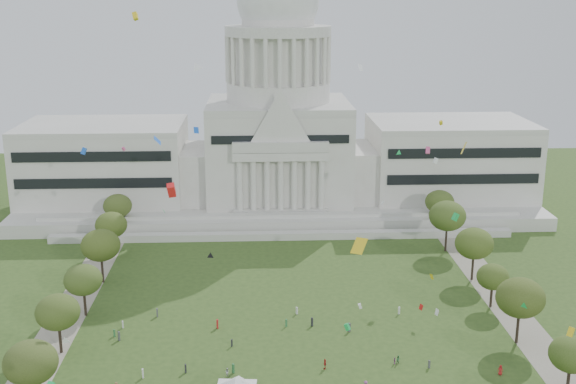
# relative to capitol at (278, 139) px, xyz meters

# --- Properties ---
(capitol) EXTENTS (160.00, 64.50, 91.30)m
(capitol) POSITION_rel_capitol_xyz_m (0.00, 0.00, 0.00)
(capitol) COLOR beige
(capitol) RESTS_ON ground
(path_left) EXTENTS (8.00, 160.00, 0.04)m
(path_left) POSITION_rel_capitol_xyz_m (-48.00, -83.59, -22.28)
(path_left) COLOR gray
(path_left) RESTS_ON ground
(path_right) EXTENTS (8.00, 160.00, 0.04)m
(path_right) POSITION_rel_capitol_xyz_m (48.00, -83.59, -22.28)
(path_right) COLOR gray
(path_right) RESTS_ON ground
(row_tree_l_1) EXTENTS (8.86, 8.86, 12.59)m
(row_tree_l_1) POSITION_rel_capitol_xyz_m (-44.07, -116.55, -13.34)
(row_tree_l_1) COLOR black
(row_tree_l_1) RESTS_ON ground
(row_tree_r_1) EXTENTS (7.58, 7.58, 10.78)m
(row_tree_r_1) POSITION_rel_capitol_xyz_m (46.22, -115.34, -14.64)
(row_tree_r_1) COLOR black
(row_tree_r_1) RESTS_ON ground
(row_tree_l_2) EXTENTS (8.42, 8.42, 11.97)m
(row_tree_l_2) POSITION_rel_capitol_xyz_m (-45.04, -96.29, -13.79)
(row_tree_l_2) COLOR black
(row_tree_l_2) RESTS_ON ground
(row_tree_r_2) EXTENTS (9.55, 9.55, 13.58)m
(row_tree_r_2) POSITION_rel_capitol_xyz_m (44.17, -96.15, -12.64)
(row_tree_r_2) COLOR black
(row_tree_r_2) RESTS_ON ground
(row_tree_l_3) EXTENTS (8.12, 8.12, 11.55)m
(row_tree_l_3) POSITION_rel_capitol_xyz_m (-44.09, -79.67, -14.09)
(row_tree_l_3) COLOR black
(row_tree_l_3) RESTS_ON ground
(row_tree_r_3) EXTENTS (7.01, 7.01, 9.98)m
(row_tree_r_3) POSITION_rel_capitol_xyz_m (44.40, -79.10, -15.21)
(row_tree_r_3) COLOR black
(row_tree_r_3) RESTS_ON ground
(row_tree_l_4) EXTENTS (9.29, 9.29, 13.21)m
(row_tree_l_4) POSITION_rel_capitol_xyz_m (-44.08, -61.17, -12.90)
(row_tree_l_4) COLOR black
(row_tree_l_4) RESTS_ON ground
(row_tree_r_4) EXTENTS (9.19, 9.19, 13.06)m
(row_tree_r_4) POSITION_rel_capitol_xyz_m (44.76, -63.55, -13.01)
(row_tree_r_4) COLOR black
(row_tree_r_4) RESTS_ON ground
(row_tree_l_5) EXTENTS (8.33, 8.33, 11.85)m
(row_tree_l_5) POSITION_rel_capitol_xyz_m (-45.22, -42.58, -13.88)
(row_tree_l_5) COLOR black
(row_tree_l_5) RESTS_ON ground
(row_tree_r_5) EXTENTS (9.82, 9.82, 13.96)m
(row_tree_r_5) POSITION_rel_capitol_xyz_m (43.49, -43.40, -12.37)
(row_tree_r_5) COLOR black
(row_tree_r_5) RESTS_ON ground
(row_tree_l_6) EXTENTS (8.19, 8.19, 11.64)m
(row_tree_l_6) POSITION_rel_capitol_xyz_m (-46.87, -24.45, -14.02)
(row_tree_l_6) COLOR black
(row_tree_l_6) RESTS_ON ground
(row_tree_r_6) EXTENTS (8.42, 8.42, 11.97)m
(row_tree_r_6) POSITION_rel_capitol_xyz_m (45.96, -25.46, -13.79)
(row_tree_r_6) COLOR black
(row_tree_r_6) RESTS_ON ground
(event_tent) EXTENTS (10.01, 10.01, 5.18)m
(event_tent) POSITION_rel_capitol_xyz_m (-10.86, -116.08, -18.28)
(event_tent) COLOR #4C4C4C
(event_tent) RESTS_ON ground
(person_0) EXTENTS (1.12, 0.95, 1.95)m
(person_0) POSITION_rel_capitol_xyz_m (36.87, -108.30, -21.32)
(person_0) COLOR #B21E1E
(person_0) RESTS_ON ground
(person_2) EXTENTS (0.90, 0.67, 1.65)m
(person_2) POSITION_rel_capitol_xyz_m (19.16, -103.37, -21.47)
(person_2) COLOR #33723F
(person_2) RESTS_ON ground
(person_4) EXTENTS (0.64, 1.18, 2.00)m
(person_4) POSITION_rel_capitol_xyz_m (5.23, -104.73, -21.29)
(person_4) COLOR #B21E1E
(person_4) RESTS_ON ground
(person_8) EXTENTS (0.93, 0.85, 1.62)m
(person_8) POSITION_rel_capitol_xyz_m (-12.71, -106.55, -21.48)
(person_8) COLOR silver
(person_8) RESTS_ON ground
(person_10) EXTENTS (0.45, 0.81, 1.37)m
(person_10) POSITION_rel_capitol_xyz_m (18.43, -103.51, -21.61)
(person_10) COLOR #994C8C
(person_10) RESTS_ON ground
(distant_crowd) EXTENTS (61.01, 39.59, 1.95)m
(distant_crowd) POSITION_rel_capitol_xyz_m (-13.17, -99.56, -21.41)
(distant_crowd) COLOR olive
(distant_crowd) RESTS_ON ground
(kite_swarm) EXTENTS (84.10, 97.90, 61.14)m
(kite_swarm) POSITION_rel_capitol_xyz_m (2.78, -107.99, 8.64)
(kite_swarm) COLOR yellow
(kite_swarm) RESTS_ON ground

